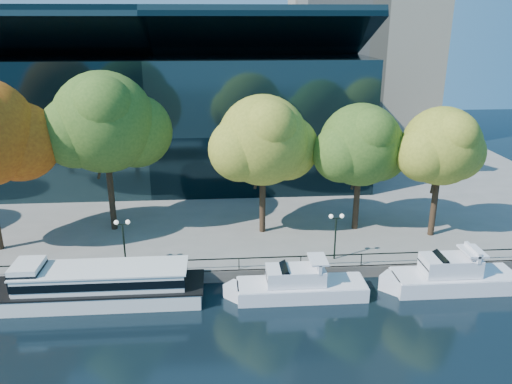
{
  "coord_description": "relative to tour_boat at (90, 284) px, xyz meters",
  "views": [
    {
      "loc": [
        3.7,
        -32.61,
        20.01
      ],
      "look_at": [
        6.72,
        8.0,
        5.88
      ],
      "focal_mm": 35.0,
      "sensor_mm": 36.0,
      "label": 1
    }
  ],
  "objects": [
    {
      "name": "promenade",
      "position": [
        6.18,
        35.47,
        -0.9
      ],
      "size": [
        90.0,
        67.08,
        1.0
      ],
      "color": "slate",
      "rests_on": "ground"
    },
    {
      "name": "tour_boat",
      "position": [
        0.0,
        0.0,
        0.0
      ],
      "size": [
        17.4,
        3.88,
        3.3
      ],
      "color": "white",
      "rests_on": "ground"
    },
    {
      "name": "railing",
      "position": [
        6.18,
        2.34,
        0.53
      ],
      "size": [
        88.2,
        0.08,
        0.99
      ],
      "color": "black",
      "rests_on": "promenade"
    },
    {
      "name": "cruiser_far",
      "position": [
        27.43,
        -0.22,
        -0.29
      ],
      "size": [
        10.74,
        2.98,
        3.51
      ],
      "color": "white",
      "rests_on": "ground"
    },
    {
      "name": "lamp_2",
      "position": [
        19.22,
        3.59,
        2.58
      ],
      "size": [
        1.26,
        0.36,
        4.03
      ],
      "color": "black",
      "rests_on": "promenade"
    },
    {
      "name": "tree_3",
      "position": [
        13.87,
        9.74,
        8.23
      ],
      "size": [
        10.16,
        8.33,
        12.88
      ],
      "color": "black",
      "rests_on": "promenade"
    },
    {
      "name": "cruiser_near",
      "position": [
        15.37,
        -0.48,
        -0.43
      ],
      "size": [
        10.84,
        2.79,
        3.14
      ],
      "color": "white",
      "rests_on": "ground"
    },
    {
      "name": "tree_5",
      "position": [
        29.45,
        7.79,
        7.91
      ],
      "size": [
        8.68,
        7.12,
        11.95
      ],
      "color": "black",
      "rests_on": "promenade"
    },
    {
      "name": "tree_4",
      "position": [
        22.78,
        9.78,
        7.65
      ],
      "size": [
        9.42,
        7.73,
        11.99
      ],
      "color": "black",
      "rests_on": "promenade"
    },
    {
      "name": "ground",
      "position": [
        6.18,
        -0.91,
        -1.4
      ],
      "size": [
        160.0,
        160.0,
        0.0
      ],
      "primitive_type": "plane",
      "color": "black",
      "rests_on": "ground"
    },
    {
      "name": "lamp_1",
      "position": [
        2.01,
        3.59,
        2.58
      ],
      "size": [
        1.26,
        0.36,
        4.03
      ],
      "color": "black",
      "rests_on": "promenade"
    },
    {
      "name": "convention_building",
      "position": [
        2.18,
        30.88,
        7.1
      ],
      "size": [
        50.0,
        24.57,
        21.43
      ],
      "color": "black",
      "rests_on": "ground"
    },
    {
      "name": "tree_2",
      "position": [
        -0.21,
        11.36,
        9.73
      ],
      "size": [
        11.36,
        9.31,
        14.87
      ],
      "color": "black",
      "rests_on": "promenade"
    }
  ]
}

